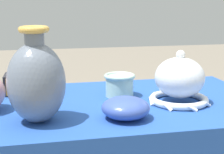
# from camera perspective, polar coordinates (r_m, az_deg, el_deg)

# --- Properties ---
(display_table) EXTENTS (1.01, 0.58, 0.77)m
(display_table) POSITION_cam_1_polar(r_m,az_deg,el_deg) (1.13, 0.38, -9.64)
(display_table) COLOR brown
(display_table) RESTS_ON ground_plane
(vase_tall_bulbous) EXTENTS (0.16, 0.16, 0.26)m
(vase_tall_bulbous) POSITION_cam_1_polar(r_m,az_deg,el_deg) (0.93, -12.46, -0.67)
(vase_tall_bulbous) COLOR slate
(vase_tall_bulbous) RESTS_ON display_table
(vase_dome_bell) EXTENTS (0.20, 0.20, 0.17)m
(vase_dome_bell) POSITION_cam_1_polar(r_m,az_deg,el_deg) (1.11, 11.15, -0.80)
(vase_dome_bell) COLOR white
(vase_dome_bell) RESTS_ON display_table
(mosaic_tile_box) EXTENTS (0.17, 0.10, 0.07)m
(mosaic_tile_box) POSITION_cam_1_polar(r_m,az_deg,el_deg) (1.25, -13.65, -1.05)
(mosaic_tile_box) COLOR #232328
(mosaic_tile_box) RESTS_ON display_table
(cup_wide_celadon) EXTENTS (0.11, 0.11, 0.08)m
(cup_wide_celadon) POSITION_cam_1_polar(r_m,az_deg,el_deg) (1.17, 1.27, -1.21)
(cup_wide_celadon) COLOR #A8CCB7
(cup_wide_celadon) RESTS_ON display_table
(bowl_shallow_cobalt) EXTENTS (0.13, 0.13, 0.06)m
(bowl_shallow_cobalt) POSITION_cam_1_polar(r_m,az_deg,el_deg) (0.95, 2.11, -5.15)
(bowl_shallow_cobalt) COLOR #3851A8
(bowl_shallow_cobalt) RESTS_ON display_table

